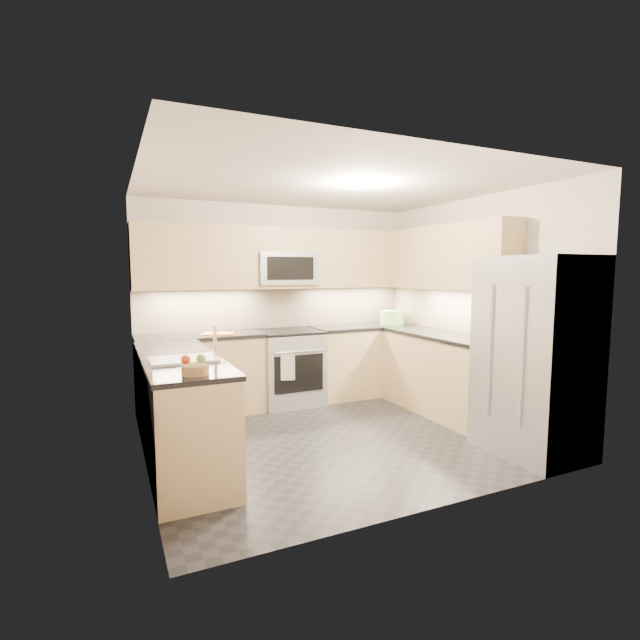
{
  "coord_description": "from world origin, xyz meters",
  "views": [
    {
      "loc": [
        -2.04,
        -4.08,
        1.66
      ],
      "look_at": [
        0.0,
        0.35,
        1.15
      ],
      "focal_mm": 26.0,
      "sensor_mm": 36.0,
      "label": 1
    }
  ],
  "objects_px": {
    "microwave": "(285,268)",
    "refrigerator": "(535,356)",
    "fruit_basket": "(195,370)",
    "utensil_bowl": "(392,317)",
    "gas_range": "(289,368)",
    "cutting_board": "(218,334)"
  },
  "relations": [
    {
      "from": "microwave",
      "to": "refrigerator",
      "type": "distance_m",
      "value": 3.04
    },
    {
      "from": "fruit_basket",
      "to": "utensil_bowl",
      "type": "bearing_deg",
      "value": 34.63
    },
    {
      "from": "gas_range",
      "to": "cutting_board",
      "type": "distance_m",
      "value": 1.02
    },
    {
      "from": "gas_range",
      "to": "microwave",
      "type": "height_order",
      "value": "microwave"
    },
    {
      "from": "microwave",
      "to": "refrigerator",
      "type": "bearing_deg",
      "value": -60.38
    },
    {
      "from": "refrigerator",
      "to": "utensil_bowl",
      "type": "bearing_deg",
      "value": 88.3
    },
    {
      "from": "fruit_basket",
      "to": "microwave",
      "type": "bearing_deg",
      "value": 55.8
    },
    {
      "from": "cutting_board",
      "to": "microwave",
      "type": "bearing_deg",
      "value": 9.6
    },
    {
      "from": "gas_range",
      "to": "refrigerator",
      "type": "height_order",
      "value": "refrigerator"
    },
    {
      "from": "gas_range",
      "to": "refrigerator",
      "type": "bearing_deg",
      "value": -59.12
    },
    {
      "from": "refrigerator",
      "to": "fruit_basket",
      "type": "bearing_deg",
      "value": 173.4
    },
    {
      "from": "gas_range",
      "to": "microwave",
      "type": "xyz_separation_m",
      "value": [
        0.0,
        0.12,
        1.24
      ]
    },
    {
      "from": "refrigerator",
      "to": "utensil_bowl",
      "type": "relative_size",
      "value": 5.6
    },
    {
      "from": "utensil_bowl",
      "to": "fruit_basket",
      "type": "relative_size",
      "value": 1.7
    },
    {
      "from": "gas_range",
      "to": "fruit_basket",
      "type": "height_order",
      "value": "fruit_basket"
    },
    {
      "from": "refrigerator",
      "to": "fruit_basket",
      "type": "height_order",
      "value": "refrigerator"
    },
    {
      "from": "utensil_bowl",
      "to": "cutting_board",
      "type": "xyz_separation_m",
      "value": [
        -2.41,
        -0.03,
        -0.09
      ]
    },
    {
      "from": "gas_range",
      "to": "utensil_bowl",
      "type": "bearing_deg",
      "value": 0.16
    },
    {
      "from": "refrigerator",
      "to": "cutting_board",
      "type": "xyz_separation_m",
      "value": [
        -2.34,
        2.4,
        0.05
      ]
    },
    {
      "from": "utensil_bowl",
      "to": "fruit_basket",
      "type": "distance_m",
      "value": 3.67
    },
    {
      "from": "microwave",
      "to": "cutting_board",
      "type": "xyz_separation_m",
      "value": [
        -0.89,
        -0.15,
        -0.75
      ]
    },
    {
      "from": "refrigerator",
      "to": "fruit_basket",
      "type": "relative_size",
      "value": 9.51
    }
  ]
}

